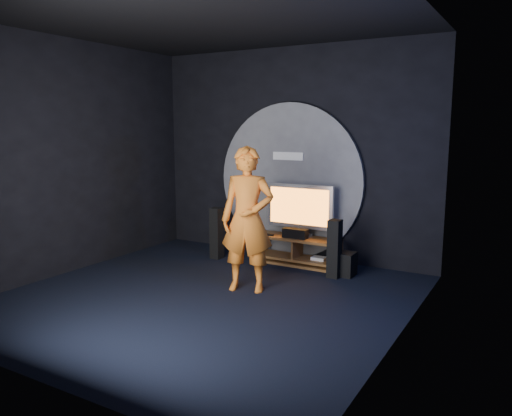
{
  "coord_description": "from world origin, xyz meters",
  "views": [
    {
      "loc": [
        3.7,
        -5.07,
        2.22
      ],
      "look_at": [
        0.16,
        1.05,
        1.05
      ],
      "focal_mm": 35.0,
      "sensor_mm": 36.0,
      "label": 1
    }
  ],
  "objects_px": {
    "tower_speaker_right": "(334,249)",
    "player": "(247,219)",
    "tv": "(300,208)",
    "subwoofer": "(344,264)",
    "media_console": "(298,252)",
    "tower_speaker_left": "(217,233)"
  },
  "relations": [
    {
      "from": "tower_speaker_right",
      "to": "player",
      "type": "relative_size",
      "value": 0.44
    },
    {
      "from": "tv",
      "to": "tower_speaker_right",
      "type": "height_order",
      "value": "tv"
    },
    {
      "from": "tower_speaker_right",
      "to": "subwoofer",
      "type": "xyz_separation_m",
      "value": [
        0.09,
        0.18,
        -0.26
      ]
    },
    {
      "from": "media_console",
      "to": "tower_speaker_right",
      "type": "height_order",
      "value": "tower_speaker_right"
    },
    {
      "from": "tower_speaker_left",
      "to": "subwoofer",
      "type": "xyz_separation_m",
      "value": [
        2.2,
        0.14,
        -0.26
      ]
    },
    {
      "from": "tower_speaker_left",
      "to": "tower_speaker_right",
      "type": "height_order",
      "value": "same"
    },
    {
      "from": "media_console",
      "to": "tv",
      "type": "distance_m",
      "value": 0.72
    },
    {
      "from": "media_console",
      "to": "tower_speaker_left",
      "type": "relative_size",
      "value": 1.61
    },
    {
      "from": "media_console",
      "to": "tv",
      "type": "relative_size",
      "value": 1.22
    },
    {
      "from": "subwoofer",
      "to": "tv",
      "type": "bearing_deg",
      "value": 162.96
    },
    {
      "from": "tv",
      "to": "subwoofer",
      "type": "relative_size",
      "value": 3.25
    },
    {
      "from": "tv",
      "to": "tower_speaker_left",
      "type": "relative_size",
      "value": 1.32
    },
    {
      "from": "media_console",
      "to": "player",
      "type": "distance_m",
      "value": 1.69
    },
    {
      "from": "tv",
      "to": "tower_speaker_left",
      "type": "height_order",
      "value": "tv"
    },
    {
      "from": "media_console",
      "to": "player",
      "type": "bearing_deg",
      "value": -91.58
    },
    {
      "from": "tv",
      "to": "tower_speaker_right",
      "type": "distance_m",
      "value": 1.02
    },
    {
      "from": "media_console",
      "to": "tower_speaker_left",
      "type": "bearing_deg",
      "value": -165.68
    },
    {
      "from": "tv",
      "to": "tower_speaker_right",
      "type": "xyz_separation_m",
      "value": [
        0.78,
        -0.44,
        -0.48
      ]
    },
    {
      "from": "tv",
      "to": "tower_speaker_left",
      "type": "distance_m",
      "value": 1.48
    },
    {
      "from": "tv",
      "to": "tower_speaker_left",
      "type": "xyz_separation_m",
      "value": [
        -1.34,
        -0.41,
        -0.48
      ]
    },
    {
      "from": "tower_speaker_right",
      "to": "player",
      "type": "distance_m",
      "value": 1.49
    },
    {
      "from": "media_console",
      "to": "tower_speaker_left",
      "type": "xyz_separation_m",
      "value": [
        -1.34,
        -0.34,
        0.24
      ]
    }
  ]
}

